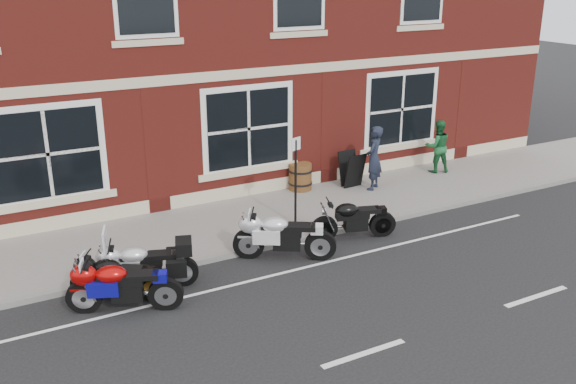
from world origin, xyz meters
name	(u,v)px	position (x,y,z in m)	size (l,w,h in m)	color
ground	(278,279)	(0.00, 0.00, 0.00)	(80.00, 80.00, 0.00)	black
sidewalk	(220,226)	(0.00, 3.00, 0.06)	(30.00, 3.00, 0.12)	slate
kerb	(248,251)	(0.00, 1.42, 0.06)	(30.00, 0.16, 0.12)	slate
moto_touring_silver	(141,263)	(-2.50, 0.94, 0.55)	(1.97, 0.83, 1.34)	black
moto_sport_red	(122,284)	(-3.06, 0.25, 0.54)	(1.98, 0.98, 0.95)	black
moto_sport_black	(117,276)	(-3.03, 0.73, 0.49)	(1.63, 1.16, 0.85)	black
moto_sport_silver	(282,234)	(0.53, 0.82, 0.57)	(1.96, 1.29, 1.00)	black
moto_naked_black	(352,218)	(2.44, 1.01, 0.52)	(1.95, 0.72, 0.90)	black
pedestrian_left	(374,158)	(4.74, 3.37, 1.01)	(0.65, 0.43, 1.78)	black
pedestrian_right	(438,146)	(7.32, 3.74, 0.91)	(0.77, 0.60, 1.58)	#18562B
a_board_sign	(352,169)	(4.34, 3.84, 0.61)	(0.59, 0.40, 0.99)	black
barrel_planter	(300,177)	(2.95, 4.30, 0.49)	(0.67, 0.67, 0.74)	#411F11
parking_sign	(296,175)	(1.59, 2.15, 1.35)	(0.29, 0.11, 2.14)	black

